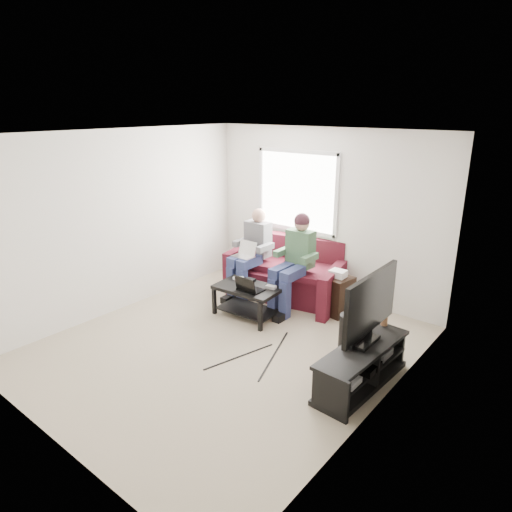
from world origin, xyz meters
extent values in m
plane|color=tan|center=(0.00, 0.00, 0.00)|extent=(4.50, 4.50, 0.00)
plane|color=white|center=(0.00, 0.00, 2.60)|extent=(4.50, 4.50, 0.00)
plane|color=silver|center=(0.00, 2.25, 1.30)|extent=(4.50, 0.00, 4.50)
plane|color=silver|center=(0.00, -2.25, 1.30)|extent=(4.50, 0.00, 4.50)
plane|color=silver|center=(-2.00, 0.00, 1.30)|extent=(0.00, 4.50, 4.50)
plane|color=silver|center=(2.00, 0.00, 1.30)|extent=(0.00, 4.50, 4.50)
cube|color=white|center=(-0.50, 2.24, 1.60)|extent=(1.40, 0.01, 1.20)
cube|color=silver|center=(-0.50, 2.23, 1.60)|extent=(1.48, 0.04, 1.28)
cube|color=#4D1320|center=(-0.40, 1.77, 0.22)|extent=(1.76, 1.18, 0.45)
cube|color=#4D1320|center=(-0.40, 2.15, 0.68)|extent=(1.63, 0.53, 0.46)
cube|color=#4D1320|center=(-1.29, 1.77, 0.32)|extent=(0.35, 0.97, 0.64)
cube|color=#4D1320|center=(0.48, 1.77, 0.32)|extent=(0.35, 0.97, 0.64)
cube|color=#4D1320|center=(-0.80, 1.75, 0.50)|extent=(0.88, 0.88, 0.10)
cube|color=#4D1320|center=(-0.01, 1.75, 0.50)|extent=(0.88, 0.88, 0.10)
cube|color=navy|center=(-0.90, 1.30, 0.62)|extent=(0.16, 0.45, 0.14)
cube|color=navy|center=(-0.70, 1.30, 0.62)|extent=(0.16, 0.45, 0.14)
cube|color=navy|center=(-0.90, 1.12, 0.27)|extent=(0.13, 0.13, 0.55)
cube|color=navy|center=(-0.70, 1.12, 0.27)|extent=(0.13, 0.13, 0.55)
cube|color=slate|center=(-0.80, 1.63, 0.90)|extent=(0.40, 0.22, 0.55)
sphere|color=tan|center=(-0.80, 1.65, 1.27)|extent=(0.22, 0.22, 0.22)
cube|color=navy|center=(-0.10, 1.30, 0.62)|extent=(0.16, 0.45, 0.14)
cube|color=navy|center=(0.10, 1.30, 0.62)|extent=(0.16, 0.45, 0.14)
cube|color=navy|center=(-0.10, 1.12, 0.27)|extent=(0.13, 0.13, 0.55)
cube|color=navy|center=(0.10, 1.12, 0.27)|extent=(0.13, 0.13, 0.55)
cube|color=#535556|center=(0.00, 1.63, 0.90)|extent=(0.40, 0.22, 0.55)
sphere|color=tan|center=(0.00, 1.65, 1.27)|extent=(0.22, 0.22, 0.22)
sphere|color=#331921|center=(0.00, 1.65, 1.31)|extent=(0.23, 0.23, 0.23)
cube|color=black|center=(-0.35, 0.84, 0.43)|extent=(0.95, 0.62, 0.05)
cube|color=black|center=(-0.35, 0.84, 0.10)|extent=(0.87, 0.54, 0.02)
cube|color=black|center=(-0.78, 0.59, 0.20)|extent=(0.05, 0.05, 0.41)
cube|color=black|center=(0.08, 0.59, 0.20)|extent=(0.05, 0.05, 0.41)
cube|color=black|center=(-0.78, 1.09, 0.20)|extent=(0.05, 0.05, 0.41)
cube|color=black|center=(0.08, 1.09, 0.20)|extent=(0.05, 0.05, 0.41)
cube|color=silver|center=(-0.63, 0.96, 0.48)|extent=(0.15, 0.12, 0.04)
cube|color=black|center=(-0.45, 1.02, 0.48)|extent=(0.15, 0.10, 0.04)
cube|color=gray|center=(-0.05, 0.99, 0.48)|extent=(0.15, 0.11, 0.04)
cube|color=black|center=(1.70, 0.30, 0.44)|extent=(0.49, 1.39, 0.04)
cube|color=black|center=(1.70, 0.30, 0.23)|extent=(0.44, 1.33, 0.03)
cube|color=black|center=(1.70, 0.30, 0.03)|extent=(0.49, 1.39, 0.06)
cube|color=black|center=(1.70, -0.36, 0.23)|extent=(0.41, 0.06, 0.46)
cube|color=black|center=(1.70, 0.96, 0.23)|extent=(0.41, 0.06, 0.46)
cube|color=black|center=(1.70, 0.40, 0.48)|extent=(0.12, 0.40, 0.04)
cube|color=black|center=(1.70, 0.40, 0.56)|extent=(0.06, 0.06, 0.12)
cube|color=black|center=(1.70, 0.40, 0.94)|extent=(0.05, 1.10, 0.65)
cube|color=#C42E62|center=(1.67, 0.40, 0.94)|extent=(0.01, 1.01, 0.58)
cube|color=black|center=(1.58, 0.40, 0.51)|extent=(0.12, 0.50, 0.10)
cylinder|color=#9D6B43|center=(1.65, 0.93, 0.52)|extent=(0.08, 0.08, 0.12)
cube|color=silver|center=(1.70, -0.10, 0.27)|extent=(0.30, 0.22, 0.06)
cube|color=gray|center=(1.70, 0.60, 0.28)|extent=(0.34, 0.26, 0.08)
cube|color=black|center=(1.70, 0.25, 0.28)|extent=(0.38, 0.30, 0.07)
cylinder|color=black|center=(1.28, 0.77, 0.26)|extent=(0.23, 0.23, 0.53)
cube|color=black|center=(1.35, 0.47, 0.01)|extent=(0.16, 0.48, 0.03)
cube|color=black|center=(0.59, 1.72, 0.28)|extent=(0.38, 0.38, 0.57)
cube|color=silver|center=(0.59, 1.72, 0.62)|extent=(0.22, 0.18, 0.10)
camera|label=1|loc=(3.51, -3.74, 2.90)|focal=32.00mm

